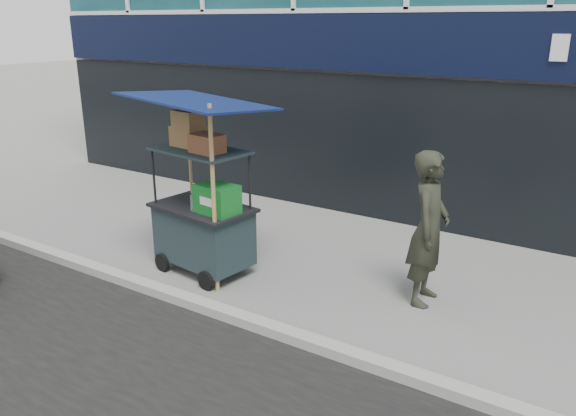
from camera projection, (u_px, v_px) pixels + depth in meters
The scene contains 4 objects.
ground at pixel (261, 319), 6.41m from camera, with size 80.00×80.00×0.00m, color gray.
curb at pixel (251, 322), 6.23m from camera, with size 80.00×0.18×0.12m, color #999991.
vendor_cart at pixel (203, 213), 7.38m from camera, with size 1.91×1.47×2.40m.
vendor_man at pixel (429, 229), 6.55m from camera, with size 0.68×0.45×1.86m, color #26281E.
Camera 1 is at (3.32, -4.62, 3.23)m, focal length 35.00 mm.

